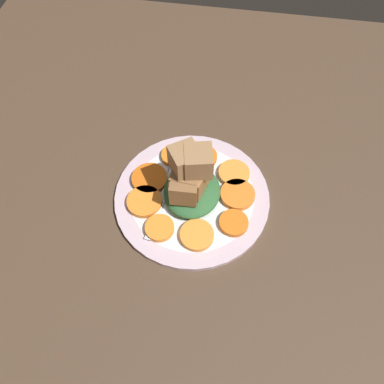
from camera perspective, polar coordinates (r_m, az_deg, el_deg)
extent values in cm
cube|color=#4C3828|center=(69.79, 0.00, -1.34)|extent=(120.00, 120.00, 2.00)
cylinder|color=silver|center=(68.50, 0.00, -0.70)|extent=(28.22, 28.22, 1.00)
cylinder|color=white|center=(68.46, 0.00, -0.68)|extent=(22.58, 22.58, 1.00)
cylinder|color=orange|center=(64.45, -4.97, -5.48)|extent=(5.02, 5.02, 1.01)
cylinder|color=orange|center=(63.63, 0.74, -6.58)|extent=(5.81, 5.81, 1.01)
cylinder|color=orange|center=(65.04, 6.36, -4.70)|extent=(5.06, 5.06, 1.01)
cylinder|color=orange|center=(67.93, 6.95, -0.39)|extent=(6.27, 6.27, 1.01)
cylinder|color=orange|center=(70.42, 6.40, 2.86)|extent=(5.81, 5.81, 1.01)
cylinder|color=orange|center=(72.24, 1.74, 5.36)|extent=(5.26, 5.26, 1.01)
cylinder|color=orange|center=(72.47, -2.62, 5.56)|extent=(5.23, 5.23, 1.01)
cylinder|color=orange|center=(69.73, -6.49, 2.03)|extent=(6.62, 6.62, 1.01)
cylinder|color=orange|center=(67.22, -7.24, -1.45)|extent=(6.32, 6.32, 1.01)
ellipsoid|color=#2D6033|center=(66.87, 0.00, 0.14)|extent=(11.29, 10.16, 2.63)
cube|color=brown|center=(62.99, -1.17, 0.68)|extent=(4.80, 4.80, 4.62)
cube|color=brown|center=(64.10, -0.82, 2.34)|extent=(5.11, 5.11, 4.75)
cube|color=olive|center=(64.00, 0.23, 2.11)|extent=(5.76, 5.76, 4.63)
cube|color=olive|center=(63.64, -1.27, 1.23)|extent=(4.64, 4.64, 4.18)
cube|color=#9E754C|center=(60.47, 0.95, 4.70)|extent=(5.43, 5.43, 4.55)
cube|color=#9E754C|center=(60.75, -1.06, 4.94)|extent=(6.25, 6.25, 4.51)
cube|color=silver|center=(66.45, -5.16, -2.76)|extent=(11.96, 2.43, 0.40)
cube|color=silver|center=(69.65, -3.44, 1.87)|extent=(1.69, 2.46, 0.40)
cube|color=silver|center=(71.49, -3.47, 4.02)|extent=(4.70, 0.83, 0.40)
cube|color=silver|center=(71.35, -2.96, 3.91)|extent=(4.70, 0.83, 0.40)
cube|color=silver|center=(71.21, -2.45, 3.79)|extent=(4.70, 0.83, 0.40)
cube|color=silver|center=(71.09, -1.93, 3.68)|extent=(4.70, 0.83, 0.40)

